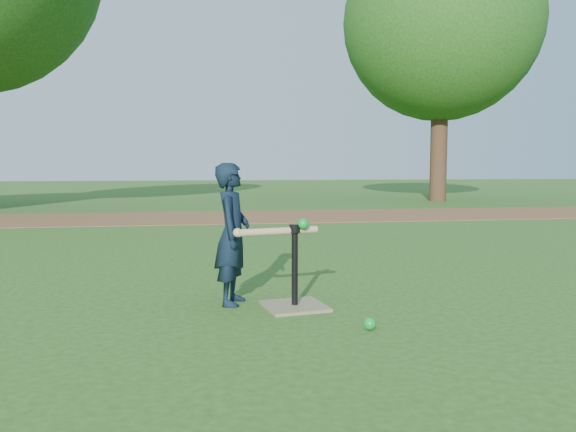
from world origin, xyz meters
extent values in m
plane|color=#285116|center=(0.00, 0.00, 0.00)|extent=(80.00, 80.00, 0.00)
cube|color=brown|center=(0.00, 7.50, 0.01)|extent=(24.00, 3.00, 0.01)
imported|color=black|center=(-0.50, 0.14, 0.53)|extent=(0.35, 0.44, 1.06)
sphere|color=#0D932E|center=(0.31, -0.69, 0.04)|extent=(0.08, 0.08, 0.08)
cube|color=#827652|center=(-0.06, -0.05, 0.01)|extent=(0.49, 0.49, 0.02)
cylinder|color=black|center=(-0.06, -0.05, 0.30)|extent=(0.05, 0.05, 0.55)
cylinder|color=black|center=(-0.06, -0.05, 0.58)|extent=(0.08, 0.08, 0.06)
cylinder|color=tan|center=(-0.18, -0.07, 0.57)|extent=(0.60, 0.19, 0.05)
sphere|color=tan|center=(-0.48, -0.11, 0.57)|extent=(0.06, 0.06, 0.06)
sphere|color=#0D932E|center=(0.00, -0.08, 0.62)|extent=(0.08, 0.08, 0.08)
cylinder|color=#382316|center=(6.50, 12.00, 1.71)|extent=(0.50, 0.50, 3.42)
sphere|color=#285B19|center=(6.50, 12.00, 5.30)|extent=(5.80, 5.80, 5.80)
camera|label=1|loc=(-0.77, -4.04, 1.03)|focal=35.00mm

